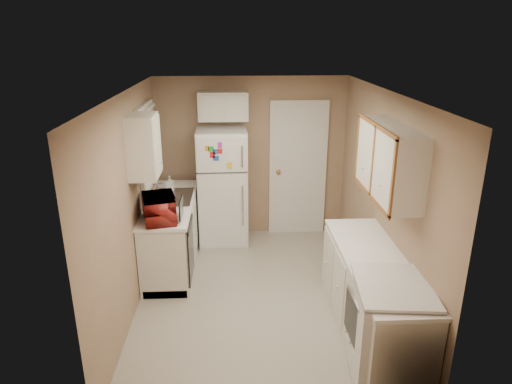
{
  "coord_description": "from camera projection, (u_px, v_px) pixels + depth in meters",
  "views": [
    {
      "loc": [
        -0.25,
        -4.71,
        2.98
      ],
      "look_at": [
        0.0,
        0.5,
        1.15
      ],
      "focal_mm": 32.0,
      "sensor_mm": 36.0,
      "label": 1
    }
  ],
  "objects": [
    {
      "name": "window_blinds",
      "position": [
        148.0,
        146.0,
        5.83
      ],
      "size": [
        0.1,
        0.98,
        1.08
      ],
      "primitive_type": "cube",
      "color": "silver",
      "rests_on": "wall_left"
    },
    {
      "name": "ceiling",
      "position": [
        258.0,
        93.0,
        4.64
      ],
      "size": [
        3.8,
        3.8,
        0.0
      ],
      "primitive_type": "plane",
      "color": "white",
      "rests_on": "floor"
    },
    {
      "name": "cabinet_over_fridge",
      "position": [
        223.0,
        106.0,
        6.4
      ],
      "size": [
        0.7,
        0.3,
        0.4
      ],
      "primitive_type": "cube",
      "color": "silver",
      "rests_on": "wall_back"
    },
    {
      "name": "right_counter",
      "position": [
        371.0,
        299.0,
        4.59
      ],
      "size": [
        0.6,
        2.0,
        0.9
      ],
      "primitive_type": "cube",
      "color": "silver",
      "rests_on": "floor"
    },
    {
      "name": "wall_front",
      "position": [
        272.0,
        297.0,
        3.25
      ],
      "size": [
        2.8,
        2.8,
        0.0
      ],
      "primitive_type": "plane",
      "color": "#9E8067",
      "rests_on": "floor"
    },
    {
      "name": "soap_bottle",
      "position": [
        170.0,
        184.0,
        6.28
      ],
      "size": [
        0.1,
        0.1,
        0.22
      ],
      "primitive_type": "imported",
      "rotation": [
        0.0,
        0.0,
        -0.03
      ],
      "color": "white",
      "rests_on": "left_counter"
    },
    {
      "name": "left_counter",
      "position": [
        172.0,
        233.0,
        6.09
      ],
      "size": [
        0.6,
        1.8,
        0.9
      ],
      "primitive_type": "cube",
      "color": "silver",
      "rests_on": "floor"
    },
    {
      "name": "upper_cabinet_left",
      "position": [
        143.0,
        146.0,
        4.99
      ],
      "size": [
        0.3,
        0.45,
        0.7
      ],
      "primitive_type": "cube",
      "color": "silver",
      "rests_on": "wall_left"
    },
    {
      "name": "sink",
      "position": [
        172.0,
        200.0,
        6.09
      ],
      "size": [
        0.54,
        0.74,
        0.16
      ],
      "primitive_type": "cube",
      "color": "gray",
      "rests_on": "left_counter"
    },
    {
      "name": "upper_cabinet_right",
      "position": [
        389.0,
        161.0,
        4.43
      ],
      "size": [
        0.3,
        1.2,
        0.7
      ],
      "primitive_type": "cube",
      "color": "silver",
      "rests_on": "wall_right"
    },
    {
      "name": "refrigerator",
      "position": [
        223.0,
        187.0,
        6.63
      ],
      "size": [
        0.72,
        0.7,
        1.71
      ],
      "primitive_type": "cube",
      "rotation": [
        0.0,
        0.0,
        0.02
      ],
      "color": "silver",
      "rests_on": "floor"
    },
    {
      "name": "stove",
      "position": [
        389.0,
        330.0,
        4.06
      ],
      "size": [
        0.71,
        0.84,
        0.95
      ],
      "primitive_type": "cube",
      "rotation": [
        0.0,
        0.0,
        -0.1
      ],
      "color": "silver",
      "rests_on": "floor"
    },
    {
      "name": "dishwasher",
      "position": [
        190.0,
        250.0,
        5.52
      ],
      "size": [
        0.03,
        0.58,
        0.72
      ],
      "primitive_type": "cube",
      "color": "black",
      "rests_on": "floor"
    },
    {
      "name": "floor",
      "position": [
        258.0,
        297.0,
        5.44
      ],
      "size": [
        3.8,
        3.8,
        0.0
      ],
      "primitive_type": "plane",
      "color": "beige",
      "rests_on": "ground"
    },
    {
      "name": "microwave",
      "position": [
        159.0,
        208.0,
        5.3
      ],
      "size": [
        0.59,
        0.41,
        0.35
      ],
      "primitive_type": "imported",
      "rotation": [
        0.0,
        0.0,
        1.82
      ],
      "color": "maroon",
      "rests_on": "left_counter"
    },
    {
      "name": "wall_left",
      "position": [
        130.0,
        205.0,
        4.97
      ],
      "size": [
        3.8,
        3.8,
        0.0
      ],
      "primitive_type": "plane",
      "color": "#9E8067",
      "rests_on": "floor"
    },
    {
      "name": "wall_right",
      "position": [
        383.0,
        201.0,
        5.1
      ],
      "size": [
        3.8,
        3.8,
        0.0
      ],
      "primitive_type": "plane",
      "color": "#9E8067",
      "rests_on": "floor"
    },
    {
      "name": "wall_back",
      "position": [
        251.0,
        158.0,
        6.83
      ],
      "size": [
        2.8,
        2.8,
        0.0
      ],
      "primitive_type": "plane",
      "color": "#9E8067",
      "rests_on": "floor"
    },
    {
      "name": "interior_door",
      "position": [
        298.0,
        170.0,
        6.88
      ],
      "size": [
        0.86,
        0.06,
        2.08
      ],
      "primitive_type": "cube",
      "color": "silver",
      "rests_on": "floor"
    }
  ]
}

